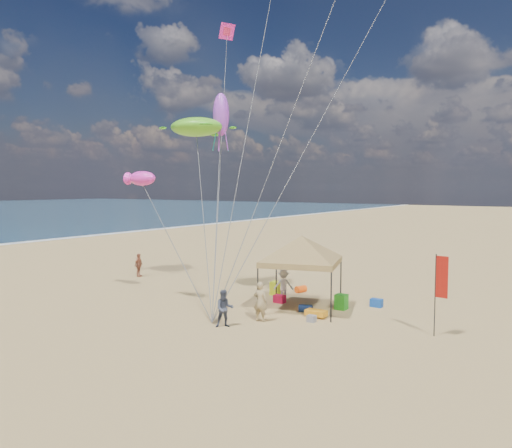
% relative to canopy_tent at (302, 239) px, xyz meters
% --- Properties ---
extents(ground, '(280.00, 280.00, 0.00)m').
position_rel_canopy_tent_xyz_m(ground, '(-1.48, -4.50, -3.31)').
color(ground, tan).
rests_on(ground, ground).
extents(canopy_tent, '(6.16, 6.16, 3.97)m').
position_rel_canopy_tent_xyz_m(canopy_tent, '(0.00, 0.00, 0.00)').
color(canopy_tent, black).
rests_on(canopy_tent, ground).
extents(feather_flag, '(0.48, 0.08, 3.14)m').
position_rel_canopy_tent_xyz_m(feather_flag, '(6.21, -0.60, -1.21)').
color(feather_flag, black).
rests_on(feather_flag, ground).
extents(cooler_red, '(0.54, 0.38, 0.38)m').
position_rel_canopy_tent_xyz_m(cooler_red, '(-1.58, 0.71, -3.12)').
color(cooler_red, red).
rests_on(cooler_red, ground).
extents(cooler_blue, '(0.54, 0.38, 0.38)m').
position_rel_canopy_tent_xyz_m(cooler_blue, '(2.63, 2.56, -3.12)').
color(cooler_blue, '#1445A5').
rests_on(cooler_blue, ground).
extents(bag_navy, '(0.69, 0.54, 0.36)m').
position_rel_canopy_tent_xyz_m(bag_navy, '(0.35, -0.23, -3.13)').
color(bag_navy, '#0D1A39').
rests_on(bag_navy, ground).
extents(bag_orange, '(0.54, 0.69, 0.36)m').
position_rel_canopy_tent_xyz_m(bag_orange, '(-1.85, 3.33, -3.13)').
color(bag_orange, '#F9520D').
rests_on(bag_orange, ground).
extents(chair_green, '(0.50, 0.50, 0.70)m').
position_rel_canopy_tent_xyz_m(chair_green, '(1.45, 1.19, -2.96)').
color(chair_green, '#248818').
rests_on(chair_green, ground).
extents(chair_yellow, '(0.50, 0.50, 0.70)m').
position_rel_canopy_tent_xyz_m(chair_yellow, '(-2.65, 2.09, -2.96)').
color(chair_yellow, '#DFF81B').
rests_on(chair_yellow, ground).
extents(crate_grey, '(0.34, 0.30, 0.28)m').
position_rel_canopy_tent_xyz_m(crate_grey, '(1.29, -1.44, -3.17)').
color(crate_grey, gray).
rests_on(crate_grey, ground).
extents(beach_cart, '(0.90, 0.50, 0.24)m').
position_rel_canopy_tent_xyz_m(beach_cart, '(1.13, -0.70, -3.11)').
color(beach_cart, orange).
rests_on(beach_cart, ground).
extents(person_near_a, '(0.66, 0.47, 1.69)m').
position_rel_canopy_tent_xyz_m(person_near_a, '(-0.53, -2.59, -2.46)').
color(person_near_a, tan).
rests_on(person_near_a, ground).
extents(person_near_b, '(0.93, 0.93, 1.52)m').
position_rel_canopy_tent_xyz_m(person_near_b, '(-1.26, -4.09, -2.55)').
color(person_near_b, '#3B4050').
rests_on(person_near_b, ground).
extents(person_near_c, '(1.14, 0.92, 1.54)m').
position_rel_canopy_tent_xyz_m(person_near_c, '(-1.66, 1.22, -2.54)').
color(person_near_c, silver).
rests_on(person_near_c, ground).
extents(person_far_a, '(0.62, 0.94, 1.48)m').
position_rel_canopy_tent_xyz_m(person_far_a, '(-12.54, 1.64, -2.57)').
color(person_far_a, '#97533A').
rests_on(person_far_a, ground).
extents(turtle_kite, '(3.47, 3.05, 0.99)m').
position_rel_canopy_tent_xyz_m(turtle_kite, '(-6.67, 0.52, 5.50)').
color(turtle_kite, '#5DC524').
rests_on(turtle_kite, ground).
extents(fish_kite, '(1.70, 1.07, 0.70)m').
position_rel_canopy_tent_xyz_m(fish_kite, '(-7.09, -2.96, 2.75)').
color(fish_kite, '#FF2FC5').
rests_on(fish_kite, ground).
extents(squid_kite, '(1.07, 1.07, 2.28)m').
position_rel_canopy_tent_xyz_m(squid_kite, '(-5.78, 1.50, 6.20)').
color(squid_kite, '#A93FD9').
rests_on(squid_kite, ground).
extents(stunt_kite_pink, '(0.95, 1.26, 1.05)m').
position_rel_canopy_tent_xyz_m(stunt_kite_pink, '(-11.84, 9.98, 13.78)').
color(stunt_kite_pink, '#FF25AB').
rests_on(stunt_kite_pink, ground).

